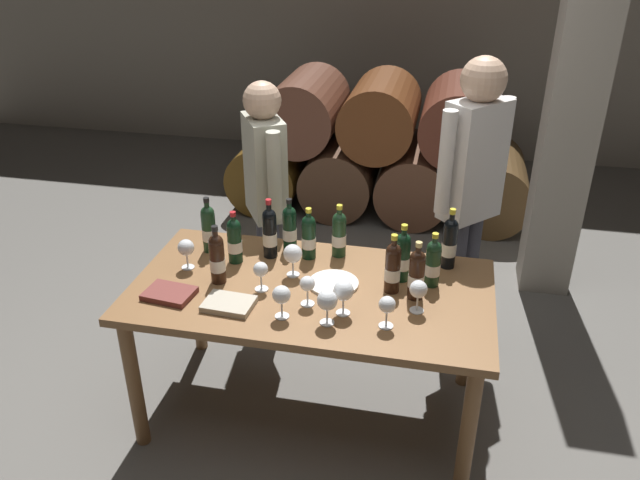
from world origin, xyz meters
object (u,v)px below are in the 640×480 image
object	(u,v)px
sommelier_presenting	(471,184)
wine_bottle_5	(403,256)
wine_glass_1	(387,306)
tasting_notebook	(229,304)
wine_bottle_7	(393,267)
wine_glass_8	(307,285)
wine_bottle_0	(309,236)
wine_bottle_11	(339,234)
wine_bottle_9	(417,274)
serving_plate	(333,283)
wine_bottle_4	(235,240)
wine_glass_5	(327,301)
taster_seated_left	(266,189)
dining_table	(311,303)
wine_bottle_8	(449,242)
wine_glass_7	(261,271)
leather_ledger	(169,294)
wine_bottle_10	(217,258)
wine_bottle_6	(290,228)
wine_glass_3	(343,291)
wine_bottle_2	(209,228)
wine_glass_4	(186,248)
wine_glass_6	(418,290)
wine_bottle_1	(433,263)
wine_glass_0	(293,254)
wine_glass_2	(281,296)
wine_bottle_3	(270,232)

from	to	relation	value
sommelier_presenting	wine_bottle_5	bearing A→B (deg)	-117.09
wine_glass_1	tasting_notebook	size ratio (longest dim) A/B	0.67
wine_bottle_7	wine_glass_8	size ratio (longest dim) A/B	2.04
wine_bottle_0	wine_bottle_11	distance (m)	0.16
wine_bottle_9	serving_plate	size ratio (longest dim) A/B	1.20
wine_bottle_4	wine_glass_5	world-z (taller)	wine_bottle_4
wine_bottle_9	taster_seated_left	xyz separation A→B (m)	(-0.91, 0.70, 0.04)
wine_bottle_7	dining_table	bearing A→B (deg)	-172.41
wine_bottle_8	wine_glass_7	world-z (taller)	wine_bottle_8
wine_glass_1	wine_bottle_8	bearing A→B (deg)	67.52
serving_plate	wine_bottle_7	bearing A→B (deg)	0.60
wine_bottle_8	leather_ledger	xyz separation A→B (m)	(-1.24, -0.55, -0.12)
wine_bottle_5	leather_ledger	xyz separation A→B (m)	(-1.03, -0.37, -0.11)
wine_bottle_5	wine_bottle_10	bearing A→B (deg)	-166.61
taster_seated_left	tasting_notebook	bearing A→B (deg)	-83.87
wine_glass_1	leather_ledger	xyz separation A→B (m)	(-1.01, 0.03, -0.09)
taster_seated_left	wine_bottle_9	bearing A→B (deg)	-37.59
sommelier_presenting	wine_bottle_0	bearing A→B (deg)	-149.26
wine_bottle_6	wine_glass_3	bearing A→B (deg)	-54.41
wine_bottle_6	wine_bottle_9	xyz separation A→B (m)	(0.68, -0.33, -0.00)
wine_bottle_9	sommelier_presenting	world-z (taller)	sommelier_presenting
wine_bottle_0	wine_bottle_2	xyz separation A→B (m)	(-0.52, -0.04, 0.01)
wine_glass_1	wine_glass_4	bearing A→B (deg)	164.19
wine_bottle_4	wine_glass_6	world-z (taller)	wine_bottle_4
wine_bottle_11	wine_glass_8	xyz separation A→B (m)	(-0.05, -0.48, -0.02)
wine_glass_8	sommelier_presenting	world-z (taller)	sommelier_presenting
wine_bottle_1	wine_glass_8	world-z (taller)	wine_bottle_1
wine_bottle_4	wine_glass_7	distance (m)	0.31
wine_glass_1	wine_bottle_10	bearing A→B (deg)	166.44
wine_glass_3	wine_glass_5	xyz separation A→B (m)	(-0.05, -0.09, -0.00)
wine_glass_7	wine_glass_8	bearing A→B (deg)	-17.66
wine_bottle_2	wine_glass_0	distance (m)	0.51
wine_bottle_6	wine_glass_2	xyz separation A→B (m)	(0.12, -0.61, -0.02)
wine_glass_3	leather_ledger	bearing A→B (deg)	-177.89
wine_glass_5	sommelier_presenting	bearing A→B (deg)	60.50
wine_glass_5	sommelier_presenting	xyz separation A→B (m)	(0.58, 1.02, 0.17)
wine_bottle_7	wine_glass_6	distance (m)	0.19
dining_table	wine_glass_5	distance (m)	0.36
wine_glass_7	serving_plate	world-z (taller)	wine_glass_7
wine_bottle_4	wine_glass_0	xyz separation A→B (m)	(0.32, -0.07, -0.01)
wine_bottle_8	wine_glass_2	bearing A→B (deg)	-139.19
wine_bottle_9	wine_glass_1	xyz separation A→B (m)	(-0.10, -0.26, -0.02)
dining_table	wine_glass_3	distance (m)	0.33
wine_glass_0	dining_table	bearing A→B (deg)	-39.87
wine_glass_7	wine_glass_4	bearing A→B (deg)	164.27
wine_bottle_5	wine_bottle_9	world-z (taller)	wine_bottle_5
wine_bottle_11	wine_glass_0	size ratio (longest dim) A/B	1.71
wine_bottle_8	wine_bottle_10	size ratio (longest dim) A/B	1.07
wine_glass_1	wine_bottle_3	bearing A→B (deg)	143.01
dining_table	wine_bottle_7	xyz separation A→B (m)	(0.37, 0.05, 0.22)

